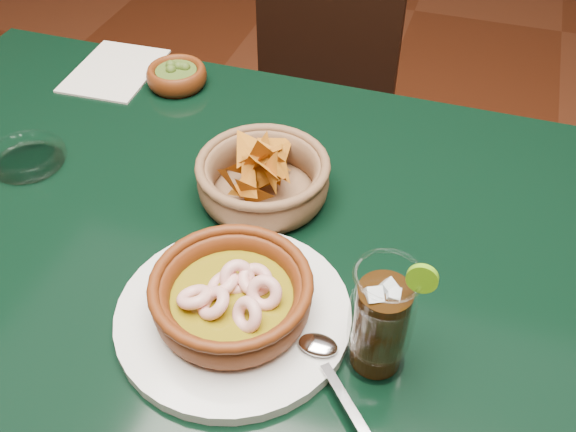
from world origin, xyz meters
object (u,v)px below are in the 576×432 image
(cola_drink, at_px, (381,321))
(dining_chair, at_px, (312,117))
(chip_basket, at_px, (263,178))
(dining_table, at_px, (205,263))
(shrimp_plate, at_px, (233,301))

(cola_drink, bearing_deg, dining_chair, 110.71)
(chip_basket, bearing_deg, dining_table, -136.34)
(chip_basket, bearing_deg, shrimp_plate, -79.25)
(shrimp_plate, bearing_deg, cola_drink, -1.28)
(dining_table, bearing_deg, shrimp_plate, -53.04)
(dining_chair, xyz_separation_m, chip_basket, (0.11, -0.63, 0.33))
(dining_table, height_order, cola_drink, cola_drink)
(dining_chair, height_order, shrimp_plate, shrimp_plate)
(cola_drink, bearing_deg, dining_table, 151.57)
(dining_table, distance_m, cola_drink, 0.37)
(dining_table, distance_m, shrimp_plate, 0.23)
(dining_table, xyz_separation_m, cola_drink, (0.29, -0.16, 0.17))
(shrimp_plate, distance_m, chip_basket, 0.23)
(dining_chair, bearing_deg, cola_drink, -69.29)
(dining_table, height_order, dining_chair, dining_chair)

